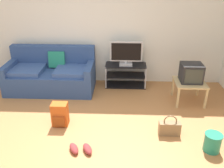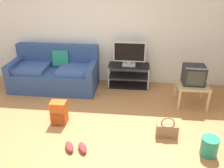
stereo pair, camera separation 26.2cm
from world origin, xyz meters
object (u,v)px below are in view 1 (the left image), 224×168
Objects in this scene: tv_stand at (126,75)px; backpack at (60,114)px; cleaning_bucket at (213,142)px; couch at (52,75)px; side_table at (190,84)px; flat_tv at (126,54)px; handbag at (170,128)px; sneakers_pair at (81,149)px; crt_tv at (191,73)px.

backpack is at bearing -124.68° from tv_stand.
couch is at bearing 145.85° from cleaning_bucket.
backpack is 2.48m from cleaning_bucket.
backpack is (-1.14, -1.65, -0.06)m from tv_stand.
side_table is at bearing -29.41° from tv_stand.
flat_tv is 1.98× the size of handbag.
crt_tv is at bearing 39.79° from sneakers_pair.
crt_tv is (1.28, -0.70, 0.37)m from tv_stand.
tv_stand is (1.66, 0.24, -0.08)m from couch.
tv_stand is at bearing 150.59° from side_table.
handbag is (0.71, -1.83, -0.66)m from flat_tv.
flat_tv reaches higher than handbag.
handbag is at bearing -69.10° from tv_stand.
flat_tv reaches higher than cleaning_bucket.
couch reaches higher than handbag.
flat_tv is 2.07m from backpack.
tv_stand reaches higher than cleaning_bucket.
flat_tv is 2.52m from sneakers_pair.
backpack is (-2.42, -0.95, -0.43)m from crt_tv.
couch is 2.67× the size of flat_tv.
handbag reaches higher than cleaning_bucket.
crt_tv reaches higher than cleaning_bucket.
tv_stand reaches higher than sneakers_pair.
handbag is (-0.57, -1.14, -0.26)m from side_table.
side_table reaches higher than cleaning_bucket.
crt_tv is at bearing -28.08° from flat_tv.
handbag is (0.71, -1.85, -0.14)m from tv_stand.
tv_stand is at bearing 8.29° from couch.
side_table reaches higher than handbag.
tv_stand is 2.57m from cleaning_bucket.
crt_tv is 1.60m from cleaning_bucket.
handbag is at bearing -34.28° from couch.
couch is 4.65× the size of crt_tv.
tv_stand is at bearing 73.71° from sneakers_pair.
couch is at bearing -171.71° from tv_stand.
side_table is 1.44× the size of backpack.
crt_tv is 2.61m from sneakers_pair.
couch is at bearing 145.72° from handbag.
flat_tv is at bearing 73.56° from sneakers_pair.
flat_tv is 1.20× the size of side_table.
cleaning_bucket reaches higher than sneakers_pair.
flat_tv is 1.73× the size of backpack.
side_table is 0.24m from crt_tv.
flat_tv is 1.51m from side_table.
sneakers_pair is (-0.68, -2.31, -0.74)m from flat_tv.
sneakers_pair is at bearing -106.29° from tv_stand.
crt_tv is (2.93, -0.46, 0.29)m from couch.
flat_tv is 1.45m from crt_tv.
cleaning_bucket is (-0.00, -1.53, -0.47)m from crt_tv.
crt_tv is 0.98× the size of sneakers_pair.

